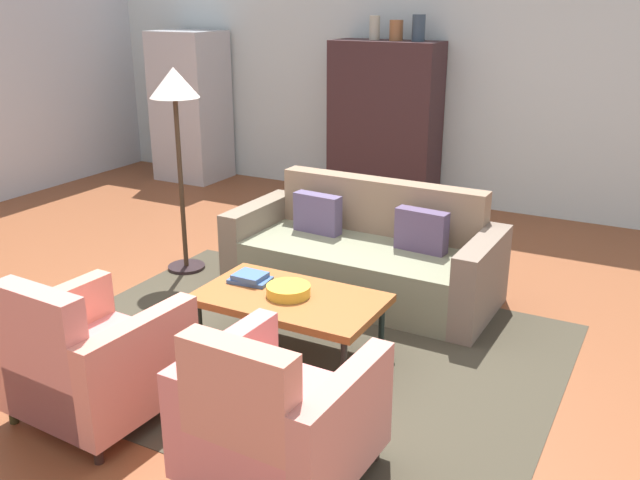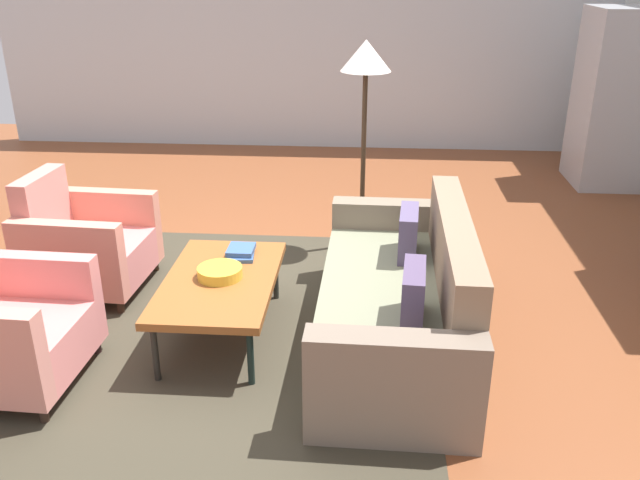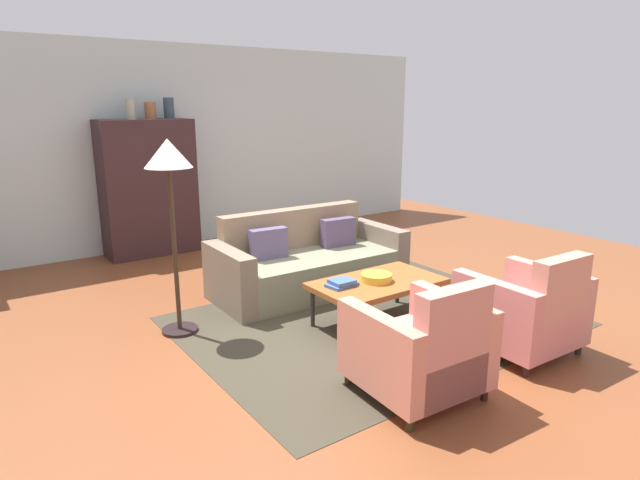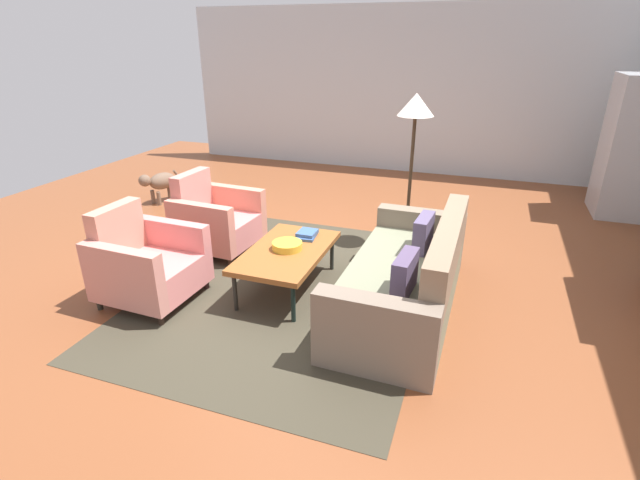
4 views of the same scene
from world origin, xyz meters
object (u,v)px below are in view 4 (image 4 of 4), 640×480
couch (411,281)px  armchair_left (214,221)px  book_stack (307,234)px  armchair_right (145,264)px  refrigerator (634,148)px  floor_lamp (415,119)px  coffee_table (287,253)px  fruit_bowl (287,246)px  dog (160,182)px

couch → armchair_left: 2.43m
couch → book_stack: (-0.36, -1.11, 0.16)m
armchair_right → refrigerator: (-4.11, 4.68, 0.58)m
couch → floor_lamp: 1.98m
couch → coffee_table: bearing=91.0°
book_stack → refrigerator: bearing=132.6°
book_stack → floor_lamp: (-1.22, 0.81, 1.00)m
fruit_bowl → book_stack: (-0.34, 0.07, -0.01)m
armchair_right → floor_lamp: bearing=138.7°
coffee_table → dog: bearing=-122.6°
coffee_table → fruit_bowl: (-0.01, -0.00, 0.07)m
floor_lamp → armchair_left: bearing=-64.7°
couch → fruit_bowl: (-0.01, -1.19, 0.16)m
armchair_right → floor_lamp: (-2.17, 2.05, 1.10)m
armchair_left → fruit_bowl: armchair_left is taller
coffee_table → refrigerator: size_ratio=0.65×
fruit_bowl → dog: fruit_bowl is taller
fruit_bowl → refrigerator: bearing=134.9°
armchair_right → fruit_bowl: bearing=119.6°
armchair_right → refrigerator: size_ratio=0.48×
dog → floor_lamp: bearing=103.1°
couch → floor_lamp: size_ratio=1.23×
armchair_left → couch: bearing=78.8°
fruit_bowl → refrigerator: 4.98m
couch → book_stack: couch is taller
armchair_left → floor_lamp: size_ratio=0.51×
coffee_table → armchair_right: size_ratio=1.36×
dog → refrigerator: bearing=121.7°
fruit_bowl → armchair_left: bearing=-116.9°
floor_lamp → armchair_right: bearing=-43.3°
armchair_right → dog: 2.89m
armchair_right → dog: armchair_right is taller
floor_lamp → dog: floor_lamp is taller
book_stack → refrigerator: (-3.16, 3.44, 0.48)m
book_stack → floor_lamp: bearing=146.4°
fruit_bowl → dog: bearing=-122.4°
floor_lamp → refrigerator: bearing=126.4°
fruit_bowl → book_stack: 0.35m
coffee_table → armchair_right: (0.60, -1.17, -0.04)m
armchair_left → fruit_bowl: 1.31m
couch → dog: 4.37m
armchair_left → armchair_right: (1.20, -0.00, 0.00)m
coffee_table → dog: dog is taller
fruit_bowl → refrigerator: refrigerator is taller
couch → floor_lamp: bearing=12.0°
armchair_right → floor_lamp: size_ratio=0.51×
floor_lamp → dog: size_ratio=2.49×
armchair_right → book_stack: (-0.95, 1.24, 0.10)m
dog → armchair_right: bearing=50.8°
coffee_table → floor_lamp: (-1.57, 0.88, 1.06)m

